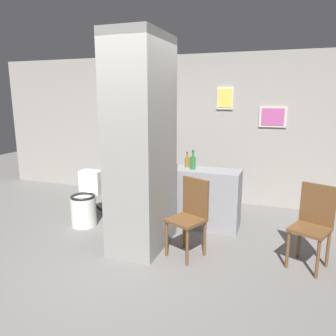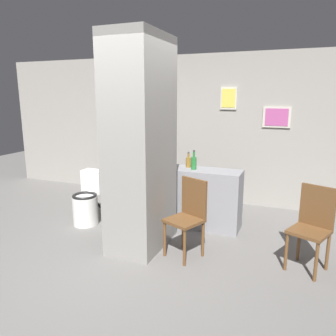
# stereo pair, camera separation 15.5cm
# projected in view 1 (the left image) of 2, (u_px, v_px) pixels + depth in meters

# --- Properties ---
(ground_plane) EXTENTS (14.00, 14.00, 0.00)m
(ground_plane) POSITION_uv_depth(u_px,v_px,m) (121.00, 260.00, 3.86)
(ground_plane) COLOR slate
(wall_back) EXTENTS (8.00, 0.09, 2.60)m
(wall_back) POSITION_uv_depth(u_px,v_px,m) (186.00, 129.00, 5.99)
(wall_back) COLOR gray
(wall_back) RESTS_ON ground_plane
(pillar_center) EXTENTS (0.62, 0.95, 2.60)m
(pillar_center) POSITION_uv_depth(u_px,v_px,m) (141.00, 145.00, 3.99)
(pillar_center) COLOR gray
(pillar_center) RESTS_ON ground_plane
(counter_shelf) EXTENTS (1.17, 0.44, 0.86)m
(counter_shelf) POSITION_uv_depth(u_px,v_px,m) (199.00, 198.00, 4.81)
(counter_shelf) COLOR gray
(counter_shelf) RESTS_ON ground_plane
(toilet) EXTENTS (0.37, 0.53, 0.78)m
(toilet) POSITION_uv_depth(u_px,v_px,m) (86.00, 202.00, 4.88)
(toilet) COLOR white
(toilet) RESTS_ON ground_plane
(chair_near_pillar) EXTENTS (0.50, 0.50, 0.94)m
(chair_near_pillar) POSITION_uv_depth(u_px,v_px,m) (190.00, 214.00, 3.90)
(chair_near_pillar) COLOR brown
(chair_near_pillar) RESTS_ON ground_plane
(chair_by_doorway) EXTENTS (0.50, 0.50, 0.94)m
(chair_by_doorway) POSITION_uv_depth(u_px,v_px,m) (313.00, 223.00, 3.64)
(chair_by_doorway) COLOR brown
(chair_by_doorway) RESTS_ON ground_plane
(bicycle) EXTENTS (1.64, 0.42, 0.76)m
(bicycle) POSITION_uv_depth(u_px,v_px,m) (134.00, 195.00, 5.13)
(bicycle) COLOR black
(bicycle) RESTS_ON ground_plane
(bottle_tall) EXTENTS (0.08, 0.08, 0.28)m
(bottle_tall) POSITION_uv_depth(u_px,v_px,m) (193.00, 162.00, 4.70)
(bottle_tall) COLOR #267233
(bottle_tall) RESTS_ON counter_shelf
(bottle_short) EXTENTS (0.07, 0.07, 0.23)m
(bottle_short) POSITION_uv_depth(u_px,v_px,m) (187.00, 161.00, 4.84)
(bottle_short) COLOR olive
(bottle_short) RESTS_ON counter_shelf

